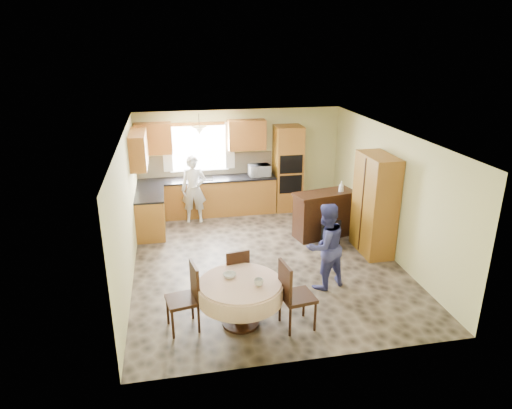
{
  "coord_description": "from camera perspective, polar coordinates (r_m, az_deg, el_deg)",
  "views": [
    {
      "loc": [
        -1.71,
        -7.85,
        4.12
      ],
      "look_at": [
        -0.12,
        0.3,
        1.06
      ],
      "focal_mm": 32.0,
      "sensor_mm": 36.0,
      "label": 1
    }
  ],
  "objects": [
    {
      "name": "counter_back",
      "position": [
        11.06,
        -6.12,
        3.17
      ],
      "size": [
        3.3,
        0.64,
        0.04
      ],
      "primitive_type": "cube",
      "color": "black",
      "rests_on": "base_cab_back"
    },
    {
      "name": "ceiling",
      "position": [
        8.19,
        1.22,
        8.81
      ],
      "size": [
        5.0,
        6.0,
        0.01
      ],
      "primitive_type": "cube",
      "color": "white",
      "rests_on": "wall_back"
    },
    {
      "name": "floor",
      "position": [
        9.03,
        1.1,
        -6.94
      ],
      "size": [
        5.0,
        6.0,
        0.01
      ],
      "primitive_type": "cube",
      "color": "#71604F",
      "rests_on": "ground"
    },
    {
      "name": "chair_back",
      "position": [
        7.53,
        -2.48,
        -8.42
      ],
      "size": [
        0.46,
        0.46,
        0.93
      ],
      "rotation": [
        0.0,
        0.0,
        3.29
      ],
      "color": "#351B0E",
      "rests_on": "floor"
    },
    {
      "name": "wall_left",
      "position": [
        8.4,
        -15.77,
        -0.57
      ],
      "size": [
        0.02,
        6.0,
        2.5
      ],
      "primitive_type": "cube",
      "color": "#D1CE86",
      "rests_on": "floor"
    },
    {
      "name": "chair_left",
      "position": [
        6.9,
        -8.57,
        -10.99
      ],
      "size": [
        0.52,
        0.52,
        1.03
      ],
      "rotation": [
        0.0,
        0.0,
        -1.39
      ],
      "color": "#351B0E",
      "rests_on": "floor"
    },
    {
      "name": "bowl_table",
      "position": [
        6.93,
        -3.32,
        -8.84
      ],
      "size": [
        0.25,
        0.25,
        0.06
      ],
      "primitive_type": "imported",
      "rotation": [
        0.0,
        0.0,
        0.37
      ],
      "color": "#B2B2B2",
      "rests_on": "dining_table"
    },
    {
      "name": "base_cab_left",
      "position": [
        10.34,
        -13.03,
        -1.18
      ],
      "size": [
        0.6,
        1.2,
        0.88
      ],
      "primitive_type": "cube",
      "color": "#B26A2F",
      "rests_on": "floor"
    },
    {
      "name": "cup_table",
      "position": [
        6.69,
        0.34,
        -9.71
      ],
      "size": [
        0.15,
        0.15,
        0.11
      ],
      "primitive_type": "imported",
      "rotation": [
        0.0,
        0.0,
        0.08
      ],
      "color": "#B2B2B2",
      "rests_on": "dining_table"
    },
    {
      "name": "wall_cab_left",
      "position": [
        10.92,
        -12.73,
        8.04
      ],
      "size": [
        0.85,
        0.33,
        0.72
      ],
      "primitive_type": "cube",
      "color": "#B4722D",
      "rests_on": "wall_back"
    },
    {
      "name": "curtain_right",
      "position": [
        11.15,
        -3.28,
        7.39
      ],
      "size": [
        0.22,
        0.02,
        1.15
      ],
      "primitive_type": "cube",
      "color": "white",
      "rests_on": "wall_back"
    },
    {
      "name": "framed_picture",
      "position": [
        10.15,
        13.7,
        4.82
      ],
      "size": [
        0.06,
        0.65,
        0.54
      ],
      "color": "gold",
      "rests_on": "wall_right"
    },
    {
      "name": "bottle_sideboard",
      "position": [
        9.92,
        10.6,
        2.07
      ],
      "size": [
        0.14,
        0.14,
        0.29
      ],
      "primitive_type": "imported",
      "rotation": [
        0.0,
        0.0,
        -0.31
      ],
      "color": "silver",
      "rests_on": "sideboard"
    },
    {
      "name": "window",
      "position": [
        11.14,
        -7.16,
        6.98
      ],
      "size": [
        1.4,
        0.03,
        1.1
      ],
      "primitive_type": "cube",
      "color": "white",
      "rests_on": "wall_back"
    },
    {
      "name": "wall_cab_side",
      "position": [
        9.92,
        -14.48,
        6.7
      ],
      "size": [
        0.33,
        1.2,
        0.72
      ],
      "primitive_type": "cube",
      "color": "#B4722D",
      "rests_on": "wall_left"
    },
    {
      "name": "wall_right",
      "position": [
        9.36,
        16.31,
        1.51
      ],
      "size": [
        0.02,
        6.0,
        2.5
      ],
      "primitive_type": "cube",
      "color": "#D1CE86",
      "rests_on": "floor"
    },
    {
      "name": "microwave",
      "position": [
        11.14,
        0.42,
        4.27
      ],
      "size": [
        0.54,
        0.39,
        0.28
      ],
      "primitive_type": "imported",
      "rotation": [
        0.0,
        0.0,
        0.1
      ],
      "color": "silver",
      "rests_on": "counter_back"
    },
    {
      "name": "cupboard",
      "position": [
        9.31,
        14.62,
        -0.01
      ],
      "size": [
        0.53,
        1.05,
        2.01
      ],
      "primitive_type": "cube",
      "color": "#B26A2F",
      "rests_on": "floor"
    },
    {
      "name": "space_heater",
      "position": [
        9.63,
        9.34,
        -3.64
      ],
      "size": [
        0.47,
        0.41,
        0.53
      ],
      "primitive_type": "cube",
      "rotation": [
        0.0,
        0.0,
        -0.42
      ],
      "color": "black",
      "rests_on": "floor"
    },
    {
      "name": "base_cab_back",
      "position": [
        11.21,
        -6.04,
        0.92
      ],
      "size": [
        3.3,
        0.6,
        0.88
      ],
      "primitive_type": "cube",
      "color": "#B26A2F",
      "rests_on": "floor"
    },
    {
      "name": "backsplash",
      "position": [
        11.26,
        -6.31,
        4.96
      ],
      "size": [
        3.3,
        0.02,
        0.55
      ],
      "primitive_type": "cube",
      "color": "#CCB890",
      "rests_on": "wall_back"
    },
    {
      "name": "person_dining",
      "position": [
        7.89,
        8.65,
        -5.18
      ],
      "size": [
        0.9,
        0.79,
        1.54
      ],
      "primitive_type": "imported",
      "rotation": [
        0.0,
        0.0,
        3.47
      ],
      "color": "#393B7E",
      "rests_on": "floor"
    },
    {
      "name": "dining_table",
      "position": [
        6.9,
        -1.96,
        -10.8
      ],
      "size": [
        1.28,
        1.28,
        0.73
      ],
      "color": "#351B0E",
      "rests_on": "floor"
    },
    {
      "name": "oven_upper",
      "position": [
        11.0,
        4.43,
        5.02
      ],
      "size": [
        0.56,
        0.01,
        0.45
      ],
      "primitive_type": "cube",
      "color": "black",
      "rests_on": "oven_tower"
    },
    {
      "name": "wall_front",
      "position": [
        5.89,
        7.38,
        -9.14
      ],
      "size": [
        5.0,
        0.02,
        2.5
      ],
      "primitive_type": "cube",
      "color": "#D1CE86",
      "rests_on": "floor"
    },
    {
      "name": "pendant",
      "position": [
        10.57,
        -7.09,
        9.15
      ],
      "size": [
        0.36,
        0.36,
        0.18
      ],
      "primitive_type": "cone",
      "rotation": [
        3.14,
        0.0,
        0.0
      ],
      "color": "beige",
      "rests_on": "ceiling"
    },
    {
      "name": "sideboard",
      "position": [
        10.01,
        8.44,
        -1.4
      ],
      "size": [
        1.41,
        0.81,
        0.94
      ],
      "primitive_type": "cube",
      "rotation": [
        0.0,
        0.0,
        0.21
      ],
      "color": "#351B0E",
      "rests_on": "floor"
    },
    {
      "name": "oven_tower",
      "position": [
        11.34,
        3.99,
        4.51
      ],
      "size": [
        0.66,
        0.62,
        2.12
      ],
      "primitive_type": "cube",
      "color": "#B26A2F",
      "rests_on": "floor"
    },
    {
      "name": "counter_left",
      "position": [
        10.18,
        -13.23,
        1.23
      ],
      "size": [
        0.64,
        1.2,
        0.04
      ],
      "primitive_type": "cube",
      "color": "black",
      "rests_on": "base_cab_left"
    },
    {
      "name": "person_sink",
      "position": [
        10.69,
        -7.78,
        1.9
      ],
      "size": [
        0.62,
        0.45,
        1.59
      ],
      "primitive_type": "imported",
      "rotation": [
        0.0,
        0.0,
        -0.12
      ],
      "color": "silver",
      "rests_on": "floor"
    },
    {
      "name": "bowl_sideboard",
      "position": [
        9.7,
        6.14,
        1.15
      ],
      "size": [
        0.26,
        0.26,
        0.05
      ],
      "primitive_type": "imported",
      "rotation": [
        0.0,
        0.0,
        0.34
      ],
      "color": "#B2B2B2",
      "rests_on": "sideboard"
    },
    {
      "name": "chair_right",
      "position": [
        6.84,
        4.58,
        -10.87
      ],
      "size": [
        0.53,
        0.53,
        1.08
      ],
      "rotation": [
        0.0,
        0.0,
        1.71
      ],
      "color": "#351B0E",
      "rests_on": "floor"
    },
    {
      "name": "wall_back",
      "position": [
        11.35,
        -2.04,
        5.55
      ],
      "size": [
        5.0,
        0.02,
        2.5
      ],
      "primitive_type": "cube",
      "color": "#D1CE86",
      "rests_on": "floor"
    },
    {
      "name": "oven_lower",
      "position": [
        11.14,
        4.37,
        2.54
      ],
      "size": [
        0.56,
        0.01,
        0.45
      ],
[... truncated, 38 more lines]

